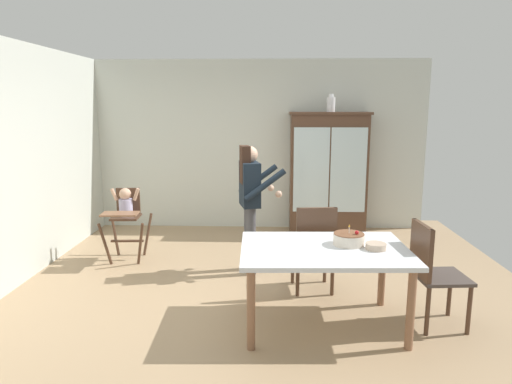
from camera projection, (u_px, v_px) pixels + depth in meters
ground_plane at (251, 288)px, 5.03m from camera, size 6.24×6.24×0.00m
wall_back at (259, 145)px, 7.36m from camera, size 5.32×0.06×2.70m
wall_left at (6, 166)px, 4.87m from camera, size 0.06×5.32×2.70m
china_cabinet at (328, 173)px, 7.14m from camera, size 1.24×0.48×1.89m
ceramic_vase at (331, 104)px, 6.94m from camera, size 0.13×0.13×0.27m
high_chair_with_toddler at (126, 211)px, 5.85m from camera, size 0.61×0.71×0.95m
adult_person at (250, 193)px, 5.35m from camera, size 0.59×0.57×1.53m
dining_table at (324, 257)px, 4.08m from camera, size 1.52×1.09×0.74m
birthday_cake at (349, 239)px, 4.14m from camera, size 0.28×0.28×0.19m
serving_bowl at (376, 246)px, 4.01m from camera, size 0.18×0.18×0.05m
dining_chair_far_side at (314, 243)px, 4.82m from camera, size 0.48×0.48×0.96m
dining_chair_right_end at (431, 267)px, 4.09m from camera, size 0.47×0.47×0.96m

